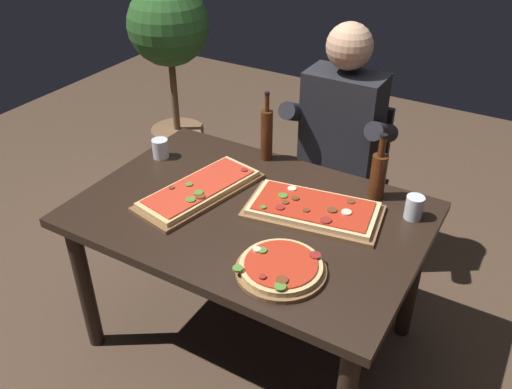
{
  "coord_description": "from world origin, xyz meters",
  "views": [
    {
      "loc": [
        0.95,
        -1.57,
        2.01
      ],
      "look_at": [
        0.0,
        0.05,
        0.79
      ],
      "focal_mm": 38.13,
      "sensor_mm": 36.0,
      "label": 1
    }
  ],
  "objects_px": {
    "pizza_rectangular_left": "(200,190)",
    "diner_chair": "(342,175)",
    "tumbler_near_camera": "(414,209)",
    "tumbler_far_side": "(160,149)",
    "potted_plant_corner": "(171,61)",
    "wine_bottle_dark": "(378,174)",
    "oil_bottle_amber": "(267,134)",
    "dining_table": "(250,229)",
    "seated_diner": "(337,142)",
    "pizza_round_far": "(281,268)",
    "pizza_rectangular_front": "(313,210)"
  },
  "relations": [
    {
      "from": "tumbler_near_camera",
      "to": "potted_plant_corner",
      "type": "height_order",
      "value": "potted_plant_corner"
    },
    {
      "from": "pizza_round_far",
      "to": "tumbler_far_side",
      "type": "relative_size",
      "value": 3.51
    },
    {
      "from": "dining_table",
      "to": "pizza_round_far",
      "type": "xyz_separation_m",
      "value": [
        0.29,
        -0.27,
        0.12
      ]
    },
    {
      "from": "pizza_round_far",
      "to": "diner_chair",
      "type": "xyz_separation_m",
      "value": [
        -0.22,
        1.13,
        -0.27
      ]
    },
    {
      "from": "pizza_rectangular_left",
      "to": "diner_chair",
      "type": "bearing_deg",
      "value": 69.37
    },
    {
      "from": "dining_table",
      "to": "seated_diner",
      "type": "xyz_separation_m",
      "value": [
        0.07,
        0.74,
        0.1
      ]
    },
    {
      "from": "tumbler_near_camera",
      "to": "seated_diner",
      "type": "distance_m",
      "value": 0.69
    },
    {
      "from": "tumbler_near_camera",
      "to": "potted_plant_corner",
      "type": "bearing_deg",
      "value": 156.84
    },
    {
      "from": "dining_table",
      "to": "oil_bottle_amber",
      "type": "distance_m",
      "value": 0.5
    },
    {
      "from": "pizza_rectangular_left",
      "to": "wine_bottle_dark",
      "type": "distance_m",
      "value": 0.75
    },
    {
      "from": "pizza_rectangular_front",
      "to": "wine_bottle_dark",
      "type": "bearing_deg",
      "value": 54.4
    },
    {
      "from": "pizza_rectangular_front",
      "to": "diner_chair",
      "type": "bearing_deg",
      "value": 102.23
    },
    {
      "from": "dining_table",
      "to": "tumbler_far_side",
      "type": "distance_m",
      "value": 0.64
    },
    {
      "from": "pizza_rectangular_front",
      "to": "tumbler_far_side",
      "type": "relative_size",
      "value": 6.33
    },
    {
      "from": "pizza_round_far",
      "to": "tumbler_near_camera",
      "type": "height_order",
      "value": "tumbler_near_camera"
    },
    {
      "from": "pizza_round_far",
      "to": "diner_chair",
      "type": "height_order",
      "value": "diner_chair"
    },
    {
      "from": "dining_table",
      "to": "pizza_rectangular_left",
      "type": "distance_m",
      "value": 0.27
    },
    {
      "from": "pizza_rectangular_left",
      "to": "oil_bottle_amber",
      "type": "height_order",
      "value": "oil_bottle_amber"
    },
    {
      "from": "potted_plant_corner",
      "to": "diner_chair",
      "type": "bearing_deg",
      "value": -9.12
    },
    {
      "from": "dining_table",
      "to": "seated_diner",
      "type": "height_order",
      "value": "seated_diner"
    },
    {
      "from": "pizza_round_far",
      "to": "wine_bottle_dark",
      "type": "relative_size",
      "value": 1.09
    },
    {
      "from": "wine_bottle_dark",
      "to": "oil_bottle_amber",
      "type": "height_order",
      "value": "oil_bottle_amber"
    },
    {
      "from": "pizza_round_far",
      "to": "wine_bottle_dark",
      "type": "bearing_deg",
      "value": 79.21
    },
    {
      "from": "oil_bottle_amber",
      "to": "pizza_rectangular_left",
      "type": "bearing_deg",
      "value": -102.85
    },
    {
      "from": "tumbler_far_side",
      "to": "potted_plant_corner",
      "type": "bearing_deg",
      "value": 124.88
    },
    {
      "from": "dining_table",
      "to": "tumbler_far_side",
      "type": "bearing_deg",
      "value": 164.1
    },
    {
      "from": "dining_table",
      "to": "pizza_rectangular_left",
      "type": "height_order",
      "value": "pizza_rectangular_left"
    },
    {
      "from": "pizza_round_far",
      "to": "oil_bottle_amber",
      "type": "distance_m",
      "value": 0.82
    },
    {
      "from": "dining_table",
      "to": "seated_diner",
      "type": "distance_m",
      "value": 0.75
    },
    {
      "from": "dining_table",
      "to": "tumbler_near_camera",
      "type": "relative_size",
      "value": 14.24
    },
    {
      "from": "pizza_rectangular_front",
      "to": "diner_chair",
      "type": "height_order",
      "value": "diner_chair"
    },
    {
      "from": "potted_plant_corner",
      "to": "pizza_rectangular_left",
      "type": "bearing_deg",
      "value": -47.56
    },
    {
      "from": "dining_table",
      "to": "tumbler_near_camera",
      "type": "distance_m",
      "value": 0.67
    },
    {
      "from": "pizza_rectangular_front",
      "to": "pizza_rectangular_left",
      "type": "relative_size",
      "value": 0.95
    },
    {
      "from": "tumbler_far_side",
      "to": "pizza_round_far",
      "type": "bearing_deg",
      "value": -26.49
    },
    {
      "from": "diner_chair",
      "to": "seated_diner",
      "type": "bearing_deg",
      "value": -90.0
    },
    {
      "from": "dining_table",
      "to": "oil_bottle_amber",
      "type": "height_order",
      "value": "oil_bottle_amber"
    },
    {
      "from": "pizza_rectangular_front",
      "to": "tumbler_far_side",
      "type": "bearing_deg",
      "value": 175.91
    },
    {
      "from": "pizza_rectangular_left",
      "to": "oil_bottle_amber",
      "type": "distance_m",
      "value": 0.44
    },
    {
      "from": "tumbler_far_side",
      "to": "dining_table",
      "type": "bearing_deg",
      "value": -15.9
    },
    {
      "from": "pizza_rectangular_front",
      "to": "oil_bottle_amber",
      "type": "xyz_separation_m",
      "value": [
        -0.39,
        0.3,
        0.11
      ]
    },
    {
      "from": "oil_bottle_amber",
      "to": "tumbler_far_side",
      "type": "relative_size",
      "value": 3.65
    },
    {
      "from": "pizza_rectangular_left",
      "to": "wine_bottle_dark",
      "type": "xyz_separation_m",
      "value": [
        0.66,
        0.36,
        0.09
      ]
    },
    {
      "from": "wine_bottle_dark",
      "to": "pizza_round_far",
      "type": "bearing_deg",
      "value": -100.79
    },
    {
      "from": "tumbler_near_camera",
      "to": "potted_plant_corner",
      "type": "xyz_separation_m",
      "value": [
        -1.81,
        0.77,
        0.05
      ]
    },
    {
      "from": "oil_bottle_amber",
      "to": "diner_chair",
      "type": "relative_size",
      "value": 0.39
    },
    {
      "from": "pizza_rectangular_front",
      "to": "oil_bottle_amber",
      "type": "bearing_deg",
      "value": 142.13
    },
    {
      "from": "tumbler_near_camera",
      "to": "diner_chair",
      "type": "height_order",
      "value": "diner_chair"
    },
    {
      "from": "wine_bottle_dark",
      "to": "potted_plant_corner",
      "type": "relative_size",
      "value": 0.22
    },
    {
      "from": "pizza_rectangular_front",
      "to": "tumbler_near_camera",
      "type": "relative_size",
      "value": 5.94
    }
  ]
}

